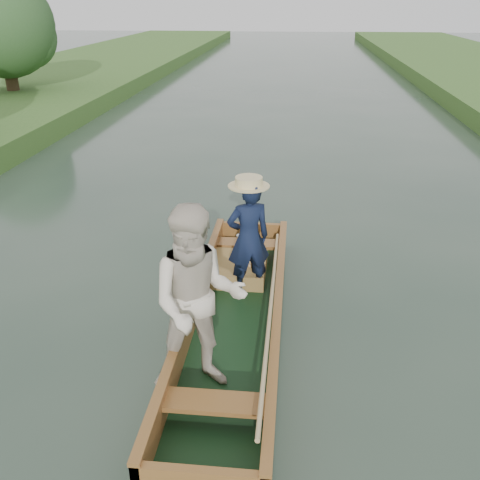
# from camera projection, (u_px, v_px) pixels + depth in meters

# --- Properties ---
(ground) EXTENTS (120.00, 120.00, 0.00)m
(ground) POSITION_uv_depth(u_px,v_px,m) (235.00, 331.00, 6.50)
(ground) COLOR #283D30
(ground) RESTS_ON ground
(trees_far) EXTENTS (21.97, 15.11, 4.56)m
(trees_far) POSITION_uv_depth(u_px,v_px,m) (152.00, 54.00, 12.57)
(trees_far) COLOR #47331E
(trees_far) RESTS_ON ground
(punt) EXTENTS (1.34, 5.00, 2.03)m
(punt) POSITION_uv_depth(u_px,v_px,m) (221.00, 294.00, 5.91)
(punt) COLOR black
(punt) RESTS_ON ground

